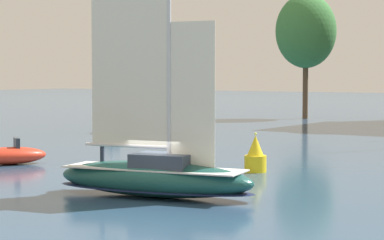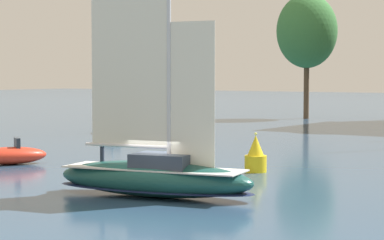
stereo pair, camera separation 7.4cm
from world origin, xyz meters
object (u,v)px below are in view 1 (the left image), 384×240
Objects in this scene: sailboat_main at (154,173)px; motor_tender at (9,155)px; tree_shore_center at (306,31)px; sailboat_moored_outer_mooring at (112,126)px; channel_buoy at (255,156)px.

sailboat_main is 2.75× the size of motor_tender.
tree_shore_center reaches higher than sailboat_main.
tree_shore_center is at bearing 81.40° from sailboat_moored_outer_mooring.
motor_tender is at bearing 162.51° from sailboat_main.
tree_shore_center is at bearing 109.85° from sailboat_main.
sailboat_main is 1.30× the size of sailboat_moored_outer_mooring.
tree_shore_center is at bearing 112.98° from channel_buoy.
sailboat_main reaches higher than sailboat_moored_outer_mooring.
channel_buoy is at bearing 93.05° from sailboat_main.
tree_shore_center is 3.30× the size of motor_tender.
sailboat_moored_outer_mooring is at bearing -98.60° from tree_shore_center.
sailboat_moored_outer_mooring is 2.11× the size of motor_tender.
sailboat_main is at bearing -70.15° from tree_shore_center.
channel_buoy is at bearing -34.25° from sailboat_moored_outer_mooring.
motor_tender is at bearing -158.92° from channel_buoy.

